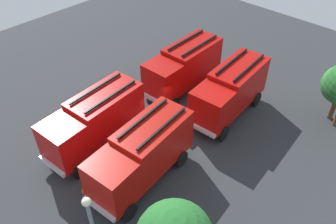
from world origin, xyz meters
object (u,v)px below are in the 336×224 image
object	(u,v)px
fire_truck_2	(230,90)
fire_truck_3	(142,154)
fire_truck_0	(184,66)
traffic_cone_1	(96,177)
firefighter_0	(88,102)
traffic_cone_0	(84,188)
fire_truck_1	(95,120)
traffic_cone_2	(149,134)

from	to	relation	value
fire_truck_2	fire_truck_3	bearing A→B (deg)	-5.42
fire_truck_0	fire_truck_3	bearing A→B (deg)	25.38
fire_truck_0	traffic_cone_1	distance (m)	11.37
fire_truck_2	firefighter_0	distance (m)	10.53
fire_truck_3	firefighter_0	distance (m)	7.78
fire_truck_3	traffic_cone_0	world-z (taller)	fire_truck_3
fire_truck_1	fire_truck_2	bearing A→B (deg)	148.25
fire_truck_2	traffic_cone_2	xyz separation A→B (m)	(5.86, -2.44, -1.86)
fire_truck_2	traffic_cone_1	distance (m)	11.15
firefighter_0	fire_truck_3	bearing A→B (deg)	148.10
fire_truck_2	traffic_cone_1	world-z (taller)	fire_truck_2
fire_truck_0	fire_truck_1	xyz separation A→B (m)	(8.85, 0.06, 0.00)
fire_truck_1	traffic_cone_0	bearing A→B (deg)	35.56
firefighter_0	traffic_cone_2	xyz separation A→B (m)	(-1.25, 5.24, -0.71)
fire_truck_0	fire_truck_1	bearing A→B (deg)	-1.06
fire_truck_3	traffic_cone_0	bearing A→B (deg)	-36.18
fire_truck_1	fire_truck_3	size ratio (longest dim) A/B	0.99
firefighter_0	traffic_cone_1	world-z (taller)	firefighter_0
fire_truck_1	traffic_cone_0	xyz separation A→B (m)	(3.04, 2.54, -1.85)
fire_truck_0	traffic_cone_1	world-z (taller)	fire_truck_0
fire_truck_3	traffic_cone_2	world-z (taller)	fire_truck_3
fire_truck_3	traffic_cone_2	size ratio (longest dim) A/B	12.59
traffic_cone_2	fire_truck_3	bearing A→B (deg)	39.72
firefighter_0	traffic_cone_1	size ratio (longest dim) A/B	2.76
traffic_cone_1	fire_truck_1	bearing A→B (deg)	-130.44
fire_truck_1	traffic_cone_2	bearing A→B (deg)	139.69
fire_truck_0	traffic_cone_0	distance (m)	12.31
firefighter_0	traffic_cone_1	bearing A→B (deg)	126.23
fire_truck_3	firefighter_0	bearing A→B (deg)	-107.15
traffic_cone_2	traffic_cone_1	bearing A→B (deg)	4.46
firefighter_0	fire_truck_0	bearing A→B (deg)	-133.70
fire_truck_3	traffic_cone_2	xyz separation A→B (m)	(-2.78, -2.31, -1.86)
fire_truck_0	traffic_cone_0	xyz separation A→B (m)	(11.88, 2.60, -1.85)
fire_truck_0	firefighter_0	size ratio (longest dim) A/B	4.09
fire_truck_0	traffic_cone_2	bearing A→B (deg)	18.10
fire_truck_0	traffic_cone_0	bearing A→B (deg)	10.91
traffic_cone_1	fire_truck_0	bearing A→B (deg)	-167.06
fire_truck_1	fire_truck_2	world-z (taller)	same
fire_truck_1	firefighter_0	bearing A→B (deg)	-121.22
traffic_cone_0	fire_truck_0	bearing A→B (deg)	-167.64
traffic_cone_1	firefighter_0	bearing A→B (deg)	-123.30
fire_truck_2	fire_truck_3	world-z (taller)	same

